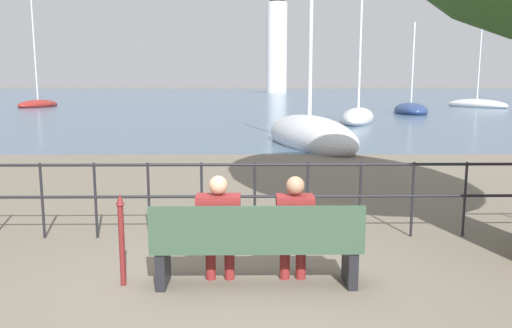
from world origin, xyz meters
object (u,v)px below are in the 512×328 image
seated_person_left (219,225)px  seated_person_right (294,225)px  park_bench (257,246)px  sailboat_4 (477,105)px  harbor_lighthouse (277,42)px  sailboat_0 (38,104)px  sailboat_5 (411,110)px  sailboat_2 (309,136)px  closed_umbrella (121,235)px  sailboat_3 (358,117)px

seated_person_left → seated_person_right: (0.79, 0.00, -0.01)m
park_bench → sailboat_4: 47.67m
sailboat_4 → harbor_lighthouse: 88.97m
park_bench → sailboat_0: (-20.38, 43.64, -0.16)m
sailboat_5 → seated_person_right: bearing=-102.5°
seated_person_right → sailboat_2: (1.64, 12.32, -0.31)m
closed_umbrella → sailboat_2: size_ratio=0.11×
sailboat_4 → sailboat_5: 14.21m
sailboat_5 → harbor_lighthouse: bearing=100.1°
closed_umbrella → seated_person_right: bearing=0.7°
closed_umbrella → harbor_lighthouse: (8.77, 129.28, 12.65)m
sailboat_0 → sailboat_4: bearing=10.3°
sailboat_3 → sailboat_0: bearing=159.2°
park_bench → seated_person_right: bearing=12.0°
sailboat_0 → sailboat_2: size_ratio=1.18×
sailboat_4 → sailboat_5: (-9.67, -10.40, 0.00)m
seated_person_right → harbor_lighthouse: bearing=86.9°
harbor_lighthouse → sailboat_3: bearing=-90.6°
sailboat_0 → sailboat_2: bearing=-42.5°
seated_person_left → seated_person_right: size_ratio=1.01×
sailboat_5 → sailboat_0: bearing=167.7°
seated_person_left → sailboat_0: bearing=114.6°
seated_person_right → sailboat_0: size_ratio=0.11×
park_bench → sailboat_2: sailboat_2 is taller
seated_person_left → sailboat_2: sailboat_2 is taller
seated_person_right → sailboat_3: bearing=76.2°
park_bench → harbor_lighthouse: bearing=86.7°
sailboat_4 → harbor_lighthouse: size_ratio=0.28×
sailboat_5 → closed_umbrella: bearing=-105.3°
sailboat_5 → harbor_lighthouse: 98.23m
seated_person_left → seated_person_right: 0.79m
sailboat_2 → sailboat_3: sailboat_2 is taller
sailboat_3 → sailboat_5: sailboat_3 is taller
seated_person_right → sailboat_3: (5.86, 23.79, -0.39)m
closed_umbrella → sailboat_0: sailboat_0 is taller
sailboat_3 → sailboat_4: bearing=66.2°
seated_person_left → sailboat_0: (-19.98, 43.56, -0.36)m
sailboat_3 → seated_person_left: bearing=-89.8°
park_bench → closed_umbrella: 1.41m
seated_person_left → sailboat_5: sailboat_5 is taller
sailboat_2 → sailboat_5: size_ratio=1.30×
harbor_lighthouse → closed_umbrella: bearing=-93.9°
closed_umbrella → park_bench: bearing=-2.5°
seated_person_left → harbor_lighthouse: 130.10m
sailboat_0 → sailboat_3: bearing=-24.7°
sailboat_0 → closed_umbrella: bearing=-54.6°
seated_person_right → sailboat_5: 34.02m
seated_person_left → sailboat_3: (6.65, 23.79, -0.40)m
seated_person_left → closed_umbrella: bearing=-178.9°
park_bench → sailboat_4: size_ratio=0.27×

